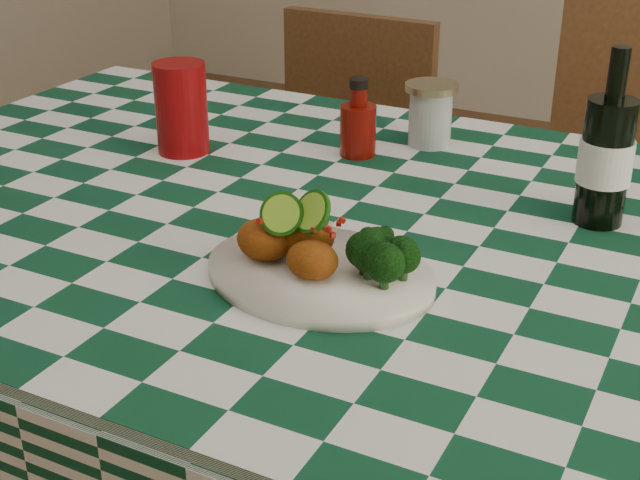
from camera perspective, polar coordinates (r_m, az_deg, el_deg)
The scene contains 9 objects.
dining_table at distance 1.47m, azimuth 1.13°, elevation -12.69°, with size 1.66×1.06×0.79m, color #0D3E26, non-canonical shape.
plate at distance 1.09m, azimuth 0.00°, elevation -2.19°, with size 0.29×0.23×0.02m, color white, non-canonical shape.
fried_chicken_pile at distance 1.07m, azimuth -1.10°, elevation 0.52°, with size 0.13×0.10×0.09m, color #8C410D, non-canonical shape.
broccoli_side at distance 1.05m, azimuth 4.05°, elevation -1.07°, with size 0.07×0.07×0.05m, color black, non-canonical shape.
red_tumbler at distance 1.51m, azimuth -8.87°, elevation 8.34°, with size 0.09×0.09×0.15m, color maroon.
ketchup_bottle at distance 1.48m, azimuth 2.46°, elevation 7.84°, with size 0.06×0.06×0.13m, color #6A0B05, non-canonical shape.
mason_jar at distance 1.54m, azimuth 7.08°, elevation 7.97°, with size 0.09×0.09×0.11m, color #B2BCBA, non-canonical shape.
beer_bottle at distance 1.26m, azimuth 17.98°, elevation 6.23°, with size 0.07×0.07×0.25m, color black, non-canonical shape.
wooden_chair_left at distance 2.16m, azimuth 0.22°, elevation 2.01°, with size 0.40×0.42×0.87m, color #472814, non-canonical shape.
Camera 1 is at (0.50, -1.04, 1.30)m, focal length 50.00 mm.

